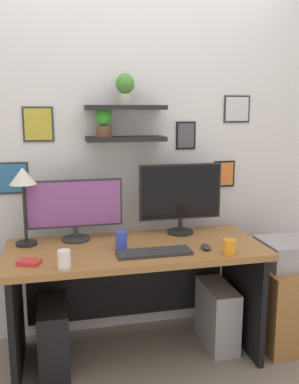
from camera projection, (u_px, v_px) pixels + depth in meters
The scene contains 16 objects.
ground_plane at pixel (136, 356), 2.74m from camera, with size 8.00×8.00×0.00m, color gray.
back_wall_assembly at pixel (123, 143), 2.90m from camera, with size 4.40×0.24×2.70m.
desk at pixel (134, 275), 2.69m from camera, with size 1.58×0.68×0.75m.
monitor_left at pixel (75, 207), 2.68m from camera, with size 0.61×0.18×0.40m.
monitor_right at pixel (180, 195), 2.83m from camera, with size 0.57×0.18×0.48m.
keyboard at pixel (154, 252), 2.45m from camera, with size 0.44×0.14×0.02m, color #2D2D33.
computer_mouse at pixel (206, 247), 2.53m from camera, with size 0.06×0.09×0.03m, color #2D2D33.
desk_lamp at pixel (23, 185), 2.55m from camera, with size 0.16×0.16×0.49m.
coffee_mug at pixel (229, 247), 2.44m from camera, with size 0.08×0.08×0.09m, color orange.
pen_cup at pixel (64, 259), 2.22m from camera, with size 0.07×0.07×0.10m, color white.
scissors_tray at pixel (29, 262), 2.29m from camera, with size 0.12×0.08×0.02m, color red.
water_cup at pixel (121, 240), 2.54m from camera, with size 0.07×0.07×0.11m, color blue.
drawer_cabinet at pixel (286, 302), 2.89m from camera, with size 0.44×0.50×0.55m, color #9E6B38.
printer at pixel (290, 252), 2.82m from camera, with size 0.38×0.34×0.17m, color #9E9EA3.
computer_tower_left at pixel (54, 336), 2.59m from camera, with size 0.18×0.40×0.41m, color black.
computer_tower_right at pixel (217, 315), 2.85m from camera, with size 0.18×0.40×0.42m, color #99999E.
Camera 1 is at (-0.47, -2.44, 1.58)m, focal length 39.22 mm.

